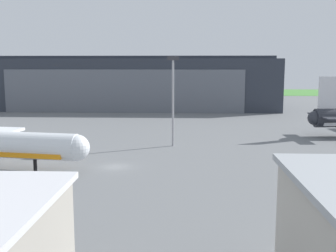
% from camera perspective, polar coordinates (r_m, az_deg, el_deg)
% --- Properties ---
extents(ground_plane, '(440.00, 440.00, 0.00)m').
position_cam_1_polar(ground_plane, '(68.32, -7.26, -5.62)').
color(ground_plane, slate).
extents(grass_field_strip, '(440.00, 56.00, 0.08)m').
position_cam_1_polar(grass_field_strip, '(249.52, -0.05, 4.73)').
color(grass_field_strip, '#478739').
rests_on(grass_field_strip, ground_plane).
extents(maintenance_hangar, '(109.09, 35.06, 19.75)m').
position_cam_1_polar(maintenance_hangar, '(159.95, -5.25, 5.92)').
color(maintenance_hangar, '#2D333D').
rests_on(maintenance_hangar, ground_plane).
extents(apron_light_mast, '(2.40, 0.50, 18.20)m').
position_cam_1_polar(apron_light_mast, '(83.41, 0.69, 4.48)').
color(apron_light_mast, '#99999E').
rests_on(apron_light_mast, ground_plane).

